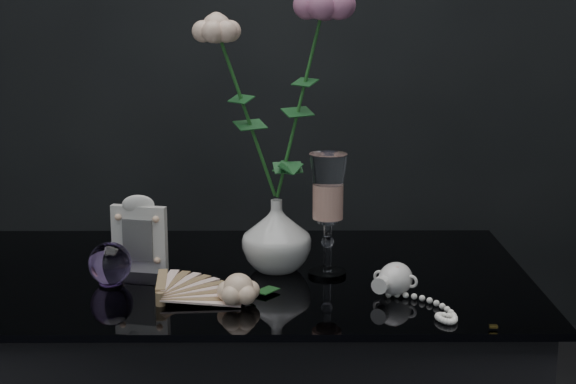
{
  "coord_description": "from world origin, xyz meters",
  "views": [
    {
      "loc": [
        0.09,
        -1.45,
        1.25
      ],
      "look_at": [
        0.1,
        -0.0,
        0.92
      ],
      "focal_mm": 55.0,
      "sensor_mm": 36.0,
      "label": 1
    }
  ],
  "objects_px": {
    "wine_glass": "(328,215)",
    "pearl_jar": "(395,278)",
    "picture_frame": "(139,233)",
    "loose_rose": "(238,289)",
    "paperweight": "(110,263)",
    "vase": "(277,235)"
  },
  "relations": [
    {
      "from": "wine_glass",
      "to": "picture_frame",
      "type": "height_order",
      "value": "wine_glass"
    },
    {
      "from": "vase",
      "to": "wine_glass",
      "type": "height_order",
      "value": "wine_glass"
    },
    {
      "from": "loose_rose",
      "to": "pearl_jar",
      "type": "bearing_deg",
      "value": -11.54
    },
    {
      "from": "vase",
      "to": "wine_glass",
      "type": "bearing_deg",
      "value": -17.37
    },
    {
      "from": "picture_frame",
      "to": "pearl_jar",
      "type": "bearing_deg",
      "value": -3.45
    },
    {
      "from": "vase",
      "to": "loose_rose",
      "type": "relative_size",
      "value": 0.86
    },
    {
      "from": "wine_glass",
      "to": "pearl_jar",
      "type": "xyz_separation_m",
      "value": [
        0.11,
        -0.1,
        -0.08
      ]
    },
    {
      "from": "wine_glass",
      "to": "paperweight",
      "type": "xyz_separation_m",
      "value": [
        -0.37,
        -0.05,
        -0.07
      ]
    },
    {
      "from": "pearl_jar",
      "to": "wine_glass",
      "type": "bearing_deg",
      "value": 164.14
    },
    {
      "from": "paperweight",
      "to": "loose_rose",
      "type": "xyz_separation_m",
      "value": [
        0.22,
        -0.1,
        -0.01
      ]
    },
    {
      "from": "vase",
      "to": "picture_frame",
      "type": "xyz_separation_m",
      "value": [
        -0.24,
        -0.01,
        0.01
      ]
    },
    {
      "from": "wine_glass",
      "to": "vase",
      "type": "bearing_deg",
      "value": 162.63
    },
    {
      "from": "paperweight",
      "to": "loose_rose",
      "type": "relative_size",
      "value": 0.49
    },
    {
      "from": "vase",
      "to": "paperweight",
      "type": "bearing_deg",
      "value": -165.04
    },
    {
      "from": "picture_frame",
      "to": "loose_rose",
      "type": "bearing_deg",
      "value": -31.08
    },
    {
      "from": "picture_frame",
      "to": "pearl_jar",
      "type": "relative_size",
      "value": 0.71
    },
    {
      "from": "wine_glass",
      "to": "loose_rose",
      "type": "xyz_separation_m",
      "value": [
        -0.15,
        -0.15,
        -0.08
      ]
    },
    {
      "from": "picture_frame",
      "to": "loose_rose",
      "type": "height_order",
      "value": "picture_frame"
    },
    {
      "from": "wine_glass",
      "to": "paperweight",
      "type": "bearing_deg",
      "value": -172.71
    },
    {
      "from": "wine_glass",
      "to": "paperweight",
      "type": "height_order",
      "value": "wine_glass"
    },
    {
      "from": "vase",
      "to": "loose_rose",
      "type": "height_order",
      "value": "vase"
    },
    {
      "from": "paperweight",
      "to": "pearl_jar",
      "type": "bearing_deg",
      "value": -6.45
    }
  ]
}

